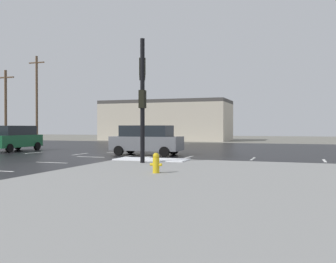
{
  "coord_description": "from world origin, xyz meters",
  "views": [
    {
      "loc": [
        12.5,
        -22.93,
        1.94
      ],
      "look_at": [
        1.13,
        9.97,
        1.53
      ],
      "focal_mm": 39.88,
      "sensor_mm": 36.0,
      "label": 1
    }
  ],
  "objects_px": {
    "suv_grey": "(146,139)",
    "utility_pole_far": "(6,106)",
    "suv_green": "(14,138)",
    "utility_pole_distant": "(37,98)",
    "traffic_signal_mast": "(142,82)",
    "fire_hydrant": "(156,163)"
  },
  "relations": [
    {
      "from": "suv_green",
      "to": "utility_pole_distant",
      "type": "distance_m",
      "value": 16.87
    },
    {
      "from": "fire_hydrant",
      "to": "suv_green",
      "type": "bearing_deg",
      "value": 146.89
    },
    {
      "from": "utility_pole_far",
      "to": "suv_green",
      "type": "bearing_deg",
      "value": -44.56
    },
    {
      "from": "utility_pole_far",
      "to": "utility_pole_distant",
      "type": "distance_m",
      "value": 5.41
    },
    {
      "from": "suv_grey",
      "to": "utility_pole_far",
      "type": "relative_size",
      "value": 0.6
    },
    {
      "from": "fire_hydrant",
      "to": "utility_pole_distant",
      "type": "distance_m",
      "value": 35.22
    },
    {
      "from": "utility_pole_far",
      "to": "suv_grey",
      "type": "bearing_deg",
      "value": -23.99
    },
    {
      "from": "suv_grey",
      "to": "utility_pole_distant",
      "type": "bearing_deg",
      "value": -35.46
    },
    {
      "from": "suv_grey",
      "to": "utility_pole_far",
      "type": "distance_m",
      "value": 22.48
    },
    {
      "from": "suv_grey",
      "to": "utility_pole_far",
      "type": "xyz_separation_m",
      "value": [
        -20.33,
        9.05,
        3.19
      ]
    },
    {
      "from": "utility_pole_far",
      "to": "utility_pole_distant",
      "type": "bearing_deg",
      "value": 90.99
    },
    {
      "from": "fire_hydrant",
      "to": "traffic_signal_mast",
      "type": "bearing_deg",
      "value": 118.13
    },
    {
      "from": "fire_hydrant",
      "to": "suv_green",
      "type": "height_order",
      "value": "suv_green"
    },
    {
      "from": "suv_green",
      "to": "suv_grey",
      "type": "xyz_separation_m",
      "value": [
        11.72,
        -0.57,
        0.0
      ]
    },
    {
      "from": "fire_hydrant",
      "to": "utility_pole_far",
      "type": "bearing_deg",
      "value": 142.5
    },
    {
      "from": "traffic_signal_mast",
      "to": "utility_pole_distant",
      "type": "xyz_separation_m",
      "value": [
        -22.16,
        19.12,
        1.11
      ]
    },
    {
      "from": "traffic_signal_mast",
      "to": "utility_pole_distant",
      "type": "relative_size",
      "value": 0.59
    },
    {
      "from": "suv_green",
      "to": "fire_hydrant",
      "type": "bearing_deg",
      "value": -124.53
    },
    {
      "from": "suv_grey",
      "to": "suv_green",
      "type": "bearing_deg",
      "value": -3.22
    },
    {
      "from": "suv_green",
      "to": "suv_grey",
      "type": "height_order",
      "value": "same"
    },
    {
      "from": "traffic_signal_mast",
      "to": "suv_green",
      "type": "relative_size",
      "value": 1.28
    },
    {
      "from": "traffic_signal_mast",
      "to": "fire_hydrant",
      "type": "xyz_separation_m",
      "value": [
        2.79,
        -5.23,
        -3.89
      ]
    }
  ]
}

